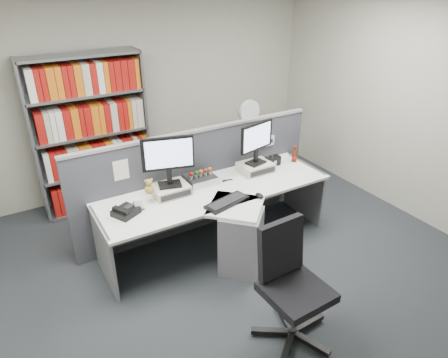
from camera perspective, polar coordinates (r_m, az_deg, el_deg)
ground at (r=4.26m, az=4.60°, el=-14.62°), size 5.50×5.50×0.00m
room_shell at (r=3.35m, az=5.74°, el=8.94°), size 5.04×5.54×2.72m
partition at (r=4.78m, az=-3.61°, el=-0.06°), size 3.00×0.08×1.27m
desk at (r=4.37m, az=0.37°, el=-5.70°), size 2.60×1.20×0.72m
monitor_riser_left at (r=4.33m, az=-7.58°, el=-1.51°), size 0.38×0.31×0.10m
monitor_riser_right at (r=4.80m, az=4.49°, el=1.68°), size 0.38×0.31×0.10m
monitor_left at (r=4.16m, az=-7.90°, el=3.05°), size 0.53×0.23×0.55m
monitor_right at (r=4.67m, az=4.63°, el=5.55°), size 0.48×0.20×0.50m
desktop_pc at (r=4.53m, az=-3.36°, el=-0.02°), size 0.32×0.28×0.08m
figurines at (r=4.49m, az=-3.07°, el=1.02°), size 0.29×0.05×0.09m
keyboard at (r=4.13m, az=0.42°, el=-3.27°), size 0.51×0.29×0.03m
mouse at (r=4.26m, az=5.03°, el=-2.34°), size 0.07×0.11×0.04m
desk_phone at (r=4.05m, az=-13.74°, el=-4.48°), size 0.29×0.29×0.10m
desk_calendar at (r=4.10m, az=-11.98°, el=-3.64°), size 0.10×0.07×0.12m
plush_toy at (r=4.14m, az=-10.51°, el=-1.20°), size 0.10×0.10×0.17m
speaker at (r=4.97m, az=6.91°, el=2.55°), size 0.18×0.10×0.12m
cola_bottle at (r=5.10m, az=9.91°, el=3.28°), size 0.07×0.07×0.22m
shelving_unit at (r=5.42m, az=-18.22°, el=5.77°), size 1.41×0.40×2.00m
filing_cabinet at (r=6.03m, az=3.32°, el=2.84°), size 0.45×0.61×0.70m
desk_fan at (r=5.78m, az=3.51°, el=9.13°), size 0.33×0.19×0.55m
office_chair at (r=3.48m, az=9.32°, el=-14.07°), size 0.67×0.69×1.04m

